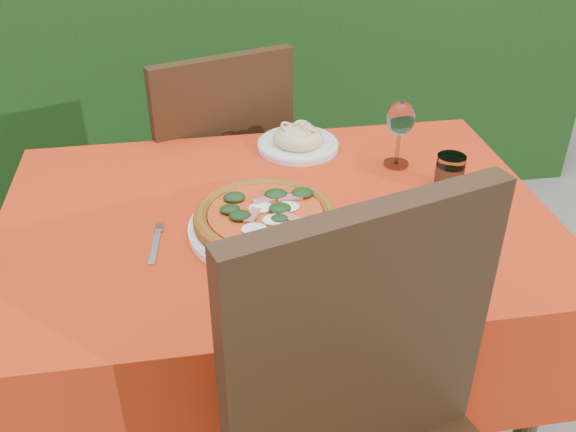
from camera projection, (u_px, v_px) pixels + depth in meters
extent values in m
plane|color=slate|center=(279.00, 428.00, 1.88)|extent=(60.00, 60.00, 0.00)
cube|color=black|center=(223.00, 12.00, 2.74)|extent=(3.20, 0.55, 1.60)
cube|color=#483117|center=(276.00, 223.00, 1.49)|extent=(1.20, 0.80, 0.04)
cylinder|color=#483117|center=(530.00, 415.00, 1.48)|extent=(0.05, 0.05, 0.70)
cylinder|color=#483117|center=(81.00, 281.00, 1.90)|extent=(0.05, 0.05, 0.70)
cylinder|color=#483117|center=(429.00, 247.00, 2.05)|extent=(0.05, 0.05, 0.70)
cube|color=red|center=(277.00, 268.00, 1.56)|extent=(1.26, 0.86, 0.32)
cube|color=black|center=(362.00, 347.00, 1.03)|extent=(0.47, 0.18, 0.53)
cube|color=black|center=(207.00, 181.00, 2.18)|extent=(0.54, 0.54, 0.04)
cube|color=black|center=(226.00, 134.00, 1.90)|extent=(0.42, 0.17, 0.47)
cylinder|color=black|center=(238.00, 204.00, 2.52)|extent=(0.04, 0.04, 0.44)
cylinder|color=black|center=(147.00, 228.00, 2.38)|extent=(0.04, 0.04, 0.44)
cylinder|color=black|center=(281.00, 252.00, 2.25)|extent=(0.04, 0.04, 0.44)
cylinder|color=black|center=(180.00, 283.00, 2.10)|extent=(0.04, 0.04, 0.44)
cylinder|color=white|center=(266.00, 228.00, 1.41)|extent=(0.34, 0.34, 0.02)
cylinder|color=#A75A17|center=(266.00, 220.00, 1.40)|extent=(0.34, 0.34, 0.02)
cylinder|color=#A72B0A|center=(265.00, 214.00, 1.39)|extent=(0.28, 0.28, 0.01)
cylinder|color=silver|center=(298.00, 146.00, 1.76)|extent=(0.22, 0.22, 0.02)
ellipsoid|color=beige|center=(298.00, 137.00, 1.74)|extent=(0.15, 0.15, 0.06)
cylinder|color=silver|center=(450.00, 173.00, 1.54)|extent=(0.07, 0.07, 0.09)
cylinder|color=#9CC0D3|center=(449.00, 178.00, 1.55)|extent=(0.06, 0.06, 0.06)
cylinder|color=silver|center=(396.00, 164.00, 1.68)|extent=(0.06, 0.06, 0.01)
cylinder|color=silver|center=(398.00, 147.00, 1.65)|extent=(0.01, 0.01, 0.09)
ellipsoid|color=silver|center=(401.00, 118.00, 1.61)|extent=(0.07, 0.07, 0.09)
cube|color=silver|center=(155.00, 247.00, 1.36)|extent=(0.04, 0.18, 0.00)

